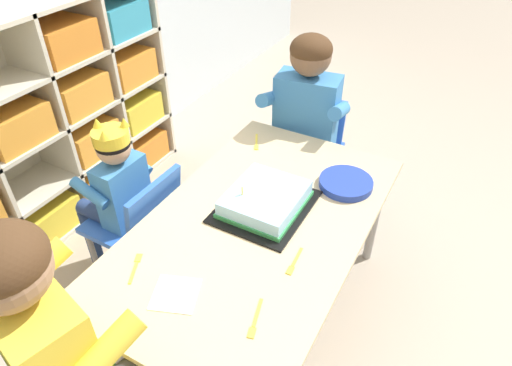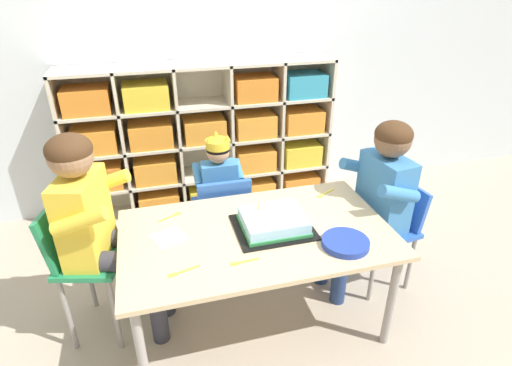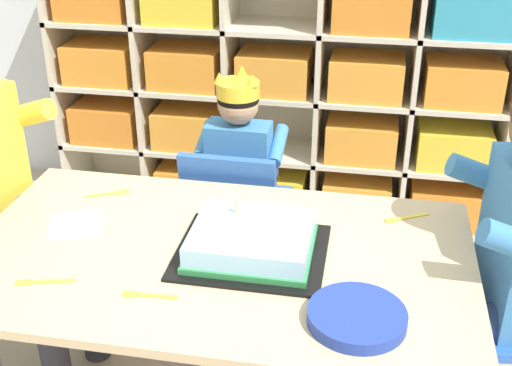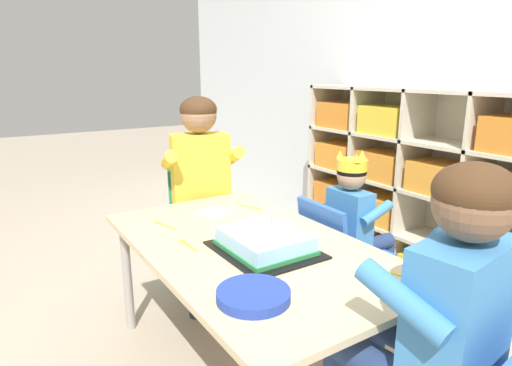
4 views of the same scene
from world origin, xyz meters
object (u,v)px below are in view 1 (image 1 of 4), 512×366
(child_with_crown, at_px, (115,187))
(classroom_chair_guest_side, at_px, (306,146))
(guest_at_table_side, at_px, (303,118))
(fork_beside_plate_stack, at_px, (294,263))
(birthday_cake_on_tray, at_px, (265,201))
(classroom_chair_blue, at_px, (140,222))
(activity_table, at_px, (257,232))
(paper_plate_stack, at_px, (346,183))
(adult_helper_seated, at_px, (71,336))
(fork_at_table_front_edge, at_px, (136,266))
(fork_near_child_seat, at_px, (255,321))
(fork_scattered_mid_table, at_px, (256,143))

(child_with_crown, relative_size, classroom_chair_guest_side, 1.37)
(guest_at_table_side, relative_size, fork_beside_plate_stack, 7.79)
(birthday_cake_on_tray, bearing_deg, classroom_chair_blue, 106.71)
(fork_beside_plate_stack, bearing_deg, activity_table, 55.75)
(guest_at_table_side, height_order, fork_beside_plate_stack, guest_at_table_side)
(paper_plate_stack, xyz_separation_m, fork_beside_plate_stack, (-0.48, 0.01, -0.01))
(classroom_chair_blue, distance_m, adult_helper_seated, 0.79)
(guest_at_table_side, relative_size, fork_at_table_front_edge, 8.21)
(adult_helper_seated, height_order, birthday_cake_on_tray, adult_helper_seated)
(fork_at_table_front_edge, bearing_deg, guest_at_table_side, 148.17)
(classroom_chair_guest_side, relative_size, guest_at_table_side, 0.62)
(classroom_chair_guest_side, height_order, fork_near_child_seat, classroom_chair_guest_side)
(classroom_chair_guest_side, height_order, fork_beside_plate_stack, classroom_chair_guest_side)
(classroom_chair_blue, height_order, fork_at_table_front_edge, classroom_chair_blue)
(classroom_chair_guest_side, relative_size, fork_near_child_seat, 4.51)
(activity_table, xyz_separation_m, fork_beside_plate_stack, (-0.12, -0.21, 0.05))
(classroom_chair_blue, bearing_deg, classroom_chair_guest_side, 157.87)
(paper_plate_stack, xyz_separation_m, fork_scattered_mid_table, (0.11, 0.47, -0.01))
(birthday_cake_on_tray, bearing_deg, child_with_crown, 103.79)
(activity_table, height_order, classroom_chair_blue, classroom_chair_blue)
(birthday_cake_on_tray, xyz_separation_m, paper_plate_stack, (0.27, -0.22, -0.02))
(birthday_cake_on_tray, distance_m, fork_scattered_mid_table, 0.45)
(adult_helper_seated, bearing_deg, child_with_crown, -38.39)
(adult_helper_seated, distance_m, guest_at_table_side, 1.42)
(classroom_chair_blue, height_order, adult_helper_seated, adult_helper_seated)
(paper_plate_stack, bearing_deg, birthday_cake_on_tray, 140.68)
(guest_at_table_side, xyz_separation_m, fork_near_child_seat, (-1.08, -0.33, -0.04))
(adult_helper_seated, xyz_separation_m, classroom_chair_guest_side, (1.52, -0.00, -0.28))
(activity_table, height_order, paper_plate_stack, paper_plate_stack)
(classroom_chair_blue, height_order, guest_at_table_side, guest_at_table_side)
(adult_helper_seated, distance_m, paper_plate_stack, 1.13)
(classroom_chair_blue, xyz_separation_m, child_with_crown, (0.00, 0.11, 0.15))
(fork_scattered_mid_table, bearing_deg, child_with_crown, 116.65)
(guest_at_table_side, bearing_deg, birthday_cake_on_tray, -86.22)
(child_with_crown, xyz_separation_m, guest_at_table_side, (0.77, -0.50, 0.08))
(classroom_chair_guest_side, bearing_deg, fork_scattered_mid_table, -114.78)
(child_with_crown, height_order, classroom_chair_guest_side, child_with_crown)
(classroom_chair_blue, distance_m, guest_at_table_side, 0.90)
(fork_scattered_mid_table, bearing_deg, activity_table, -179.21)
(classroom_chair_blue, xyz_separation_m, guest_at_table_side, (0.77, -0.39, 0.22))
(fork_beside_plate_stack, bearing_deg, fork_scattered_mid_table, 34.19)
(birthday_cake_on_tray, height_order, fork_near_child_seat, birthday_cake_on_tray)
(fork_beside_plate_stack, bearing_deg, birthday_cake_on_tray, 42.47)
(adult_helper_seated, xyz_separation_m, fork_scattered_mid_table, (1.17, 0.10, -0.11))
(activity_table, xyz_separation_m, fork_at_table_front_edge, (-0.38, 0.24, 0.05))
(classroom_chair_blue, xyz_separation_m, adult_helper_seated, (-0.64, -0.37, 0.28))
(classroom_chair_guest_side, height_order, paper_plate_stack, classroom_chair_guest_side)
(adult_helper_seated, bearing_deg, classroom_chair_guest_side, -75.42)
(fork_near_child_seat, bearing_deg, fork_scattered_mid_table, 13.56)
(guest_at_table_side, bearing_deg, classroom_chair_blue, -124.23)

